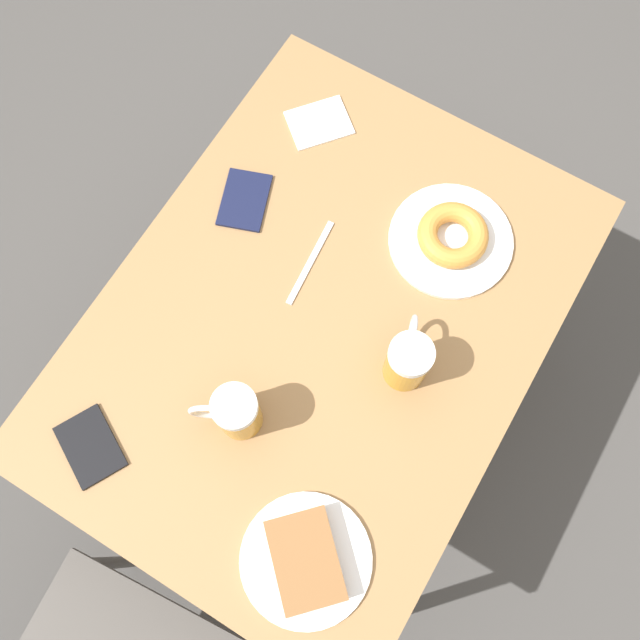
% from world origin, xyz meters
% --- Properties ---
extents(ground_plane, '(8.00, 8.00, 0.00)m').
position_xyz_m(ground_plane, '(0.00, 0.00, 0.00)').
color(ground_plane, '#474442').
extents(table, '(0.78, 1.06, 0.70)m').
position_xyz_m(table, '(0.00, 0.00, 0.65)').
color(table, '#997044').
rests_on(table, ground_plane).
extents(plate_with_cake, '(0.22, 0.22, 0.05)m').
position_xyz_m(plate_with_cake, '(-0.20, 0.37, 0.72)').
color(plate_with_cake, white).
rests_on(plate_with_cake, table).
extents(plate_with_donut, '(0.24, 0.24, 0.05)m').
position_xyz_m(plate_with_donut, '(-0.13, -0.27, 0.72)').
color(plate_with_donut, white).
rests_on(plate_with_donut, table).
extents(beer_mug_left, '(0.12, 0.09, 0.13)m').
position_xyz_m(beer_mug_left, '(0.03, 0.23, 0.77)').
color(beer_mug_left, '#C68C23').
rests_on(beer_mug_left, table).
extents(beer_mug_center, '(0.08, 0.12, 0.13)m').
position_xyz_m(beer_mug_center, '(-0.18, -0.01, 0.77)').
color(beer_mug_center, '#C68C23').
rests_on(beer_mug_center, table).
extents(napkin_folded, '(0.15, 0.16, 0.00)m').
position_xyz_m(napkin_folded, '(0.22, -0.37, 0.71)').
color(napkin_folded, white).
rests_on(napkin_folded, table).
extents(fork, '(0.03, 0.19, 0.00)m').
position_xyz_m(fork, '(0.08, -0.10, 0.71)').
color(fork, silver).
rests_on(fork, table).
extents(passport_near_edge, '(0.15, 0.14, 0.01)m').
position_xyz_m(passport_near_edge, '(0.23, 0.41, 0.71)').
color(passport_near_edge, black).
rests_on(passport_near_edge, table).
extents(passport_far_edge, '(0.13, 0.15, 0.01)m').
position_xyz_m(passport_far_edge, '(0.26, -0.14, 0.71)').
color(passport_far_edge, '#141938').
rests_on(passport_far_edge, table).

